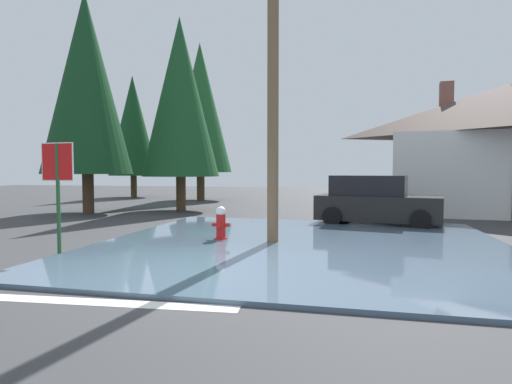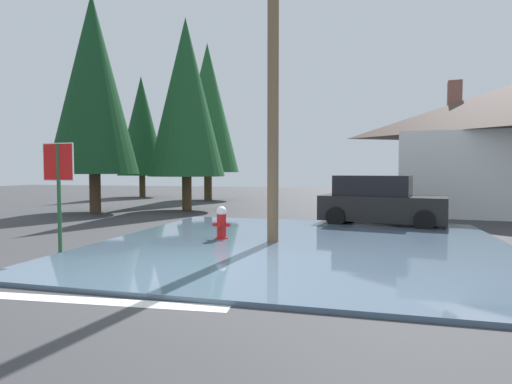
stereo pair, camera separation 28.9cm
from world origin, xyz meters
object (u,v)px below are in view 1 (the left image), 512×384
parked_car (375,202)px  pine_tree_far_center (180,97)px  stop_sign_near (58,175)px  pine_tree_tall_left (86,83)px  house (507,146)px  fire_hydrant (221,224)px  utility_pole (273,65)px  pine_tree_mid_left (133,126)px  pine_tree_short_left (200,108)px

parked_car → pine_tree_far_center: pine_tree_far_center is taller
stop_sign_near → pine_tree_tall_left: (-5.13, 8.40, 3.87)m
house → pine_tree_tall_left: bearing=-167.2°
pine_tree_tall_left → stop_sign_near: bearing=-58.6°
fire_hydrant → utility_pole: (1.40, -0.15, 3.99)m
parked_car → pine_tree_mid_left: (-15.79, 11.96, 4.21)m
fire_hydrant → pine_tree_mid_left: (-11.67, 16.41, 4.56)m
house → parked_car: (-5.78, -5.38, -2.11)m
stop_sign_near → utility_pole: (4.19, 2.47, 2.68)m
fire_hydrant → parked_car: parked_car is taller
pine_tree_short_left → pine_tree_mid_left: bearing=162.5°
utility_pole → pine_tree_far_center: 9.85m
pine_tree_tall_left → pine_tree_mid_left: bearing=109.4°
parked_car → pine_tree_mid_left: size_ratio=0.51×
stop_sign_near → pine_tree_tall_left: pine_tree_tall_left is taller
stop_sign_near → pine_tree_short_left: size_ratio=0.25×
stop_sign_near → pine_tree_mid_left: (-8.88, 19.03, 3.25)m
fire_hydrant → pine_tree_short_left: bearing=112.3°
stop_sign_near → parked_car: bearing=45.7°
house → pine_tree_far_center: bearing=-171.8°
house → pine_tree_mid_left: (-21.57, 6.58, 2.09)m
parked_car → fire_hydrant: bearing=-132.7°
fire_hydrant → parked_car: 6.07m
fire_hydrant → house: (9.89, 9.84, 2.46)m
house → pine_tree_mid_left: 22.64m
fire_hydrant → pine_tree_tall_left: pine_tree_tall_left is taller
stop_sign_near → pine_tree_short_left: pine_tree_short_left is taller
pine_tree_mid_left → pine_tree_short_left: pine_tree_short_left is taller
pine_tree_tall_left → fire_hydrant: bearing=-36.2°
fire_hydrant → pine_tree_mid_left: bearing=125.4°
stop_sign_near → house: 17.81m
utility_pole → house: utility_pole is taller
pine_tree_tall_left → pine_tree_short_left: size_ratio=0.97×
stop_sign_near → pine_tree_far_center: bearing=98.9°
utility_pole → house: bearing=49.6°
parked_car → pine_tree_short_left: pine_tree_short_left is taller
pine_tree_tall_left → pine_tree_far_center: bearing=29.5°
stop_sign_near → parked_car: stop_sign_near is taller
utility_pole → pine_tree_short_left: pine_tree_short_left is taller
parked_car → pine_tree_tall_left: 13.04m
pine_tree_short_left → pine_tree_far_center: bearing=-77.0°
house → parked_car: size_ratio=2.50×
utility_pole → parked_car: (2.71, 4.60, -3.65)m
fire_hydrant → utility_pole: 4.23m
fire_hydrant → pine_tree_far_center: size_ratio=0.10×
pine_tree_short_left → pine_tree_far_center: (1.59, -6.86, -0.57)m
stop_sign_near → house: house is taller
utility_pole → pine_tree_mid_left: 21.11m
fire_hydrant → house: 14.17m
parked_car → stop_sign_near: bearing=-134.3°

